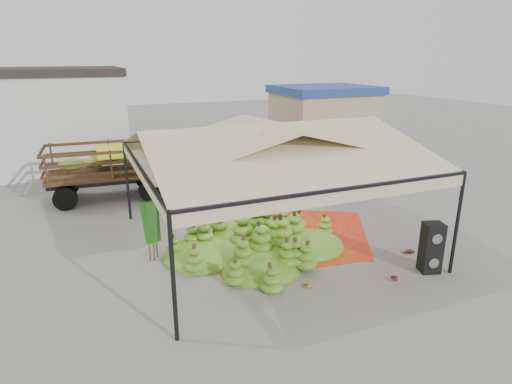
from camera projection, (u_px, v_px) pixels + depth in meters
name	position (u px, v px, depth m)	size (l,w,h in m)	color
ground	(268.00, 242.00, 14.45)	(90.00, 90.00, 0.00)	slate
canopy_tent	(269.00, 146.00, 13.44)	(8.10, 8.10, 4.00)	black
building_tan	(324.00, 117.00, 28.92)	(6.30, 5.30, 4.10)	tan
tarp_left	(274.00, 242.00, 14.39)	(4.39, 4.18, 0.01)	red
tarp_right	(306.00, 231.00, 15.28)	(4.14, 4.35, 0.01)	#E44215
banana_heap	(260.00, 233.00, 13.49)	(6.10, 5.01, 1.31)	#587B19
hand_yellow_a	(305.00, 284.00, 11.57)	(0.42, 0.34, 0.19)	#AC9922
hand_yellow_b	(256.00, 286.00, 11.49)	(0.38, 0.31, 0.17)	gold
hand_red_a	(392.00, 277.00, 11.96)	(0.42, 0.34, 0.19)	#541B13
hand_red_b	(409.00, 252.00, 13.46)	(0.45, 0.37, 0.20)	#5A2414
hand_green	(274.00, 279.00, 11.82)	(0.45, 0.37, 0.21)	#437618
hanging_bunches	(355.00, 167.00, 13.65)	(3.24, 0.24, 0.20)	#457C1A
speaker_stack	(431.00, 248.00, 12.25)	(0.66, 0.61, 1.50)	black
banana_leaves	(157.00, 260.00, 13.16)	(0.96, 1.36, 3.70)	#2B7B21
vendor	(253.00, 182.00, 18.03)	(0.66, 0.43, 1.80)	gray
truck_left	(139.00, 162.00, 18.95)	(7.19, 2.79, 2.43)	#493418
truck_right	(293.00, 143.00, 23.65)	(6.79, 3.27, 2.24)	#52391B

